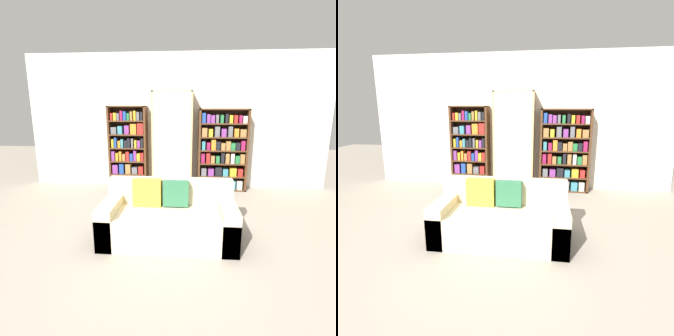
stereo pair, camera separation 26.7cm
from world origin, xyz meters
TOP-DOWN VIEW (x-y plane):
  - ground_plane at (0.00, 0.00)m, footprint 16.00×16.00m
  - wall_back at (0.00, 2.72)m, footprint 6.12×0.06m
  - couch at (0.04, 0.37)m, footprint 1.64×0.81m
  - bookshelf_left at (-0.95, 2.52)m, footprint 0.77×0.32m
  - display_cabinet at (-0.05, 2.50)m, footprint 0.79×0.36m
  - bookshelf_right at (0.95, 2.52)m, footprint 0.96×0.32m
  - wine_bottle at (0.38, 1.79)m, footprint 0.07×0.07m

SIDE VIEW (x-z plane):
  - ground_plane at x=0.00m, z-range 0.00..0.00m
  - wine_bottle at x=0.38m, z-range -0.03..0.31m
  - couch at x=0.04m, z-range -0.11..0.64m
  - bookshelf_right at x=0.95m, z-range -0.03..1.59m
  - bookshelf_left at x=-0.95m, z-range -0.02..1.65m
  - display_cabinet at x=-0.05m, z-range 0.00..1.95m
  - wall_back at x=0.00m, z-range 0.00..2.70m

